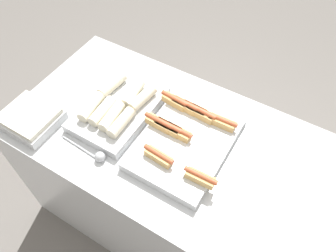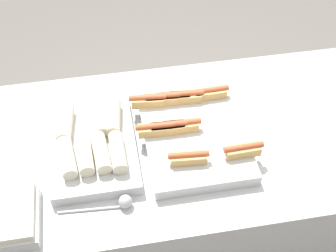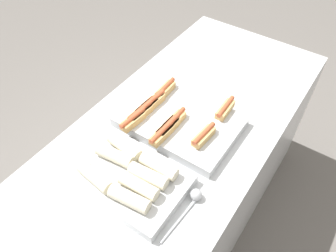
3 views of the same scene
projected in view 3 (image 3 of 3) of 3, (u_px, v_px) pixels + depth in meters
name	position (u px, v px, depth m)	size (l,w,h in m)	color
ground_plane	(179.00, 211.00, 2.24)	(12.00, 12.00, 0.00)	slate
counter	(181.00, 173.00, 1.90)	(1.82, 0.85, 0.90)	silver
tray_hotdogs	(177.00, 120.00, 1.53)	(0.45, 0.54, 0.10)	silver
tray_wraps	(129.00, 176.00, 1.31)	(0.32, 0.47, 0.10)	silver
serving_spoon_near	(193.00, 199.00, 1.26)	(0.26, 0.05, 0.05)	#B2B5BA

